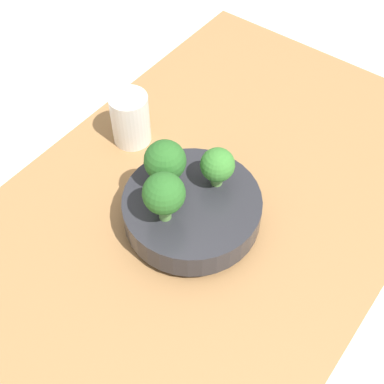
{
  "coord_description": "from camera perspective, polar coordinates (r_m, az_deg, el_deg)",
  "views": [
    {
      "loc": [
        0.44,
        0.32,
        0.78
      ],
      "look_at": [
        0.01,
        0.01,
        0.12
      ],
      "focal_mm": 50.0,
      "sensor_mm": 36.0,
      "label": 1
    }
  ],
  "objects": [
    {
      "name": "bowl",
      "position": [
        0.89,
        0.0,
        -1.87
      ],
      "size": [
        0.23,
        0.23,
        0.06
      ],
      "color": "#28282D",
      "rests_on": "table"
    },
    {
      "name": "ground_plane",
      "position": [
        0.95,
        0.29,
        -3.67
      ],
      "size": [
        6.0,
        6.0,
        0.0
      ],
      "primitive_type": "plane",
      "color": "silver"
    },
    {
      "name": "broccoli_floret_front",
      "position": [
        0.85,
        -2.89,
        3.25
      ],
      "size": [
        0.07,
        0.07,
        0.09
      ],
      "color": "#6BA34C",
      "rests_on": "bowl"
    },
    {
      "name": "broccoli_floret_right",
      "position": [
        0.8,
        -3.02,
        -0.23
      ],
      "size": [
        0.07,
        0.07,
        0.09
      ],
      "color": "#609347",
      "rests_on": "bowl"
    },
    {
      "name": "broccoli_floret_left",
      "position": [
        0.86,
        2.74,
        2.85
      ],
      "size": [
        0.06,
        0.06,
        0.07
      ],
      "color": "#609347",
      "rests_on": "bowl"
    },
    {
      "name": "table",
      "position": [
        0.94,
        0.3,
        -3.09
      ],
      "size": [
        1.08,
        0.64,
        0.03
      ],
      "color": "#9E7042",
      "rests_on": "ground_plane"
    },
    {
      "name": "cup",
      "position": [
        1.01,
        -6.59,
        7.77
      ],
      "size": [
        0.07,
        0.07,
        0.1
      ],
      "color": "silver",
      "rests_on": "table"
    }
  ]
}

